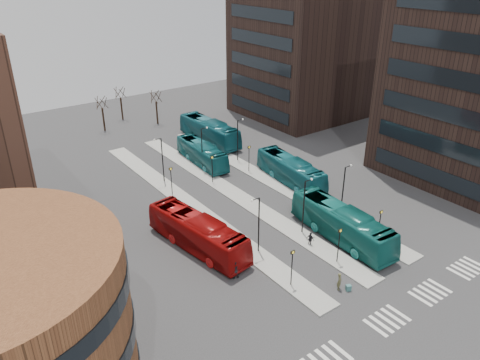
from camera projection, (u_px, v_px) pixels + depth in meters
ground at (438, 344)px, 35.94m from camera, size 160.00×160.00×0.00m
island_left at (192, 206)px, 55.56m from camera, size 2.50×45.00×0.15m
island_mid at (233, 193)px, 58.76m from camera, size 2.50×45.00×0.15m
island_right at (270, 181)px, 61.97m from camera, size 2.50×45.00×0.15m
suitcase at (348, 288)px, 41.62m from camera, size 0.55×0.51×0.56m
red_bus at (198, 233)px, 47.07m from camera, size 4.82×13.15×3.58m
teal_bus_a at (342, 224)px, 48.63m from camera, size 3.82×13.18×3.63m
teal_bus_b at (202, 153)px, 66.65m from camera, size 3.33×11.28×3.10m
teal_bus_c at (291, 170)px, 61.01m from camera, size 4.05×12.32×3.37m
teal_bus_d at (209, 131)px, 74.31m from camera, size 3.40×13.22×3.66m
traveller at (339, 281)px, 41.54m from camera, size 0.73×0.71×1.70m
commuter_a at (234, 270)px, 43.00m from camera, size 1.03×0.90×1.81m
commuter_b at (310, 239)px, 47.88m from camera, size 0.50×0.94×1.52m
commuter_c at (326, 229)px, 49.76m from camera, size 0.96×1.11×1.49m
crosswalk_stripes at (408, 307)px, 39.78m from camera, size 22.35×2.40×0.01m
tower_far at (304, 31)px, 82.84m from camera, size 20.12×20.00×30.00m
sign_poles at (266, 198)px, 52.45m from camera, size 12.45×22.12×3.65m
lamp_posts at (247, 172)px, 56.13m from camera, size 14.04×20.24×6.12m
bare_trees at (127, 110)px, 81.69m from camera, size 10.97×8.14×5.90m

